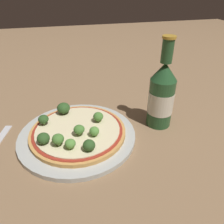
{
  "coord_description": "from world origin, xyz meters",
  "views": [
    {
      "loc": [
        -0.04,
        -0.45,
        0.35
      ],
      "look_at": [
        0.07,
        0.0,
        0.06
      ],
      "focal_mm": 35.0,
      "sensor_mm": 36.0,
      "label": 1
    }
  ],
  "objects": [
    {
      "name": "plate",
      "position": [
        -0.02,
        0.0,
        0.01
      ],
      "size": [
        0.3,
        0.3,
        0.01
      ],
      "color": "#B2B7B2",
      "rests_on": "ground_plane"
    },
    {
      "name": "broccoli_floret_7",
      "position": [
        -0.04,
        -0.07,
        0.04
      ],
      "size": [
        0.02,
        0.02,
        0.02
      ],
      "color": "#7A9E5B",
      "rests_on": "pizza"
    },
    {
      "name": "pizza",
      "position": [
        -0.02,
        -0.0,
        0.02
      ],
      "size": [
        0.24,
        0.24,
        0.01
      ],
      "color": "tan",
      "rests_on": "plate"
    },
    {
      "name": "broccoli_floret_3",
      "position": [
        -0.0,
        -0.08,
        0.04
      ],
      "size": [
        0.03,
        0.03,
        0.03
      ],
      "color": "#7A9E5B",
      "rests_on": "pizza"
    },
    {
      "name": "ground_plane",
      "position": [
        0.0,
        0.0,
        0.0
      ],
      "size": [
        3.0,
        3.0,
        0.0
      ],
      "primitive_type": "plane",
      "color": "#846647"
    },
    {
      "name": "broccoli_floret_5",
      "position": [
        -0.1,
        -0.04,
        0.04
      ],
      "size": [
        0.03,
        0.03,
        0.03
      ],
      "color": "#7A9E5B",
      "rests_on": "pizza"
    },
    {
      "name": "broccoli_floret_0",
      "position": [
        -0.1,
        0.04,
        0.04
      ],
      "size": [
        0.03,
        0.03,
        0.03
      ],
      "color": "#7A9E5B",
      "rests_on": "pizza"
    },
    {
      "name": "beer_bottle",
      "position": [
        0.21,
        0.01,
        0.09
      ],
      "size": [
        0.07,
        0.07,
        0.24
      ],
      "color": "#234C28",
      "rests_on": "ground_plane"
    },
    {
      "name": "broccoli_floret_2",
      "position": [
        -0.01,
        -0.03,
        0.04
      ],
      "size": [
        0.03,
        0.03,
        0.03
      ],
      "color": "#7A9E5B",
      "rests_on": "pizza"
    },
    {
      "name": "broccoli_floret_4",
      "position": [
        -0.04,
        0.08,
        0.04
      ],
      "size": [
        0.04,
        0.04,
        0.03
      ],
      "color": "#7A9E5B",
      "rests_on": "pizza"
    },
    {
      "name": "broccoli_floret_8",
      "position": [
        -0.06,
        -0.05,
        0.04
      ],
      "size": [
        0.03,
        0.03,
        0.03
      ],
      "color": "#7A9E5B",
      "rests_on": "pizza"
    },
    {
      "name": "broccoli_floret_1",
      "position": [
        0.02,
        -0.04,
        0.04
      ],
      "size": [
        0.02,
        0.02,
        0.02
      ],
      "color": "#7A9E5B",
      "rests_on": "pizza"
    },
    {
      "name": "broccoli_floret_6",
      "position": [
        0.04,
        0.02,
        0.04
      ],
      "size": [
        0.03,
        0.03,
        0.03
      ],
      "color": "#7A9E5B",
      "rests_on": "pizza"
    }
  ]
}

